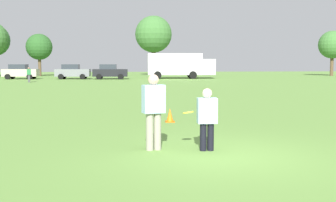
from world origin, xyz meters
name	(u,v)px	position (x,y,z in m)	size (l,w,h in m)	color
ground_plane	(223,156)	(0.00, 0.00, 0.00)	(164.27, 164.27, 0.00)	#608C3D
player_thrower	(154,108)	(-1.49, 0.77, 1.01)	(0.56, 0.41, 1.79)	gray
player_defender	(207,116)	(-0.25, 0.56, 0.81)	(0.45, 0.26, 1.47)	black
frisbee	(188,112)	(-0.64, 0.91, 0.87)	(0.27, 0.27, 0.09)	yellow
traffic_cone	(170,115)	(-0.60, 5.35, 0.23)	(0.32, 0.32, 0.48)	#D8590C
parked_car_near_left	(20,72)	(-14.98, 44.17, 0.92)	(4.28, 2.37, 1.82)	#B7AD99
parked_car_mid_left	(72,72)	(-8.58, 43.62, 0.92)	(4.28, 2.37, 1.82)	slate
parked_car_center	(110,72)	(-3.97, 42.98, 0.92)	(4.28, 2.37, 1.82)	black
box_truck	(180,65)	(4.81, 43.93, 1.75)	(8.60, 3.27, 3.18)	white
bystander_sideline_watcher	(29,74)	(-11.99, 35.33, 0.88)	(0.46, 0.49, 1.56)	#4C4C51
tree_far_east_pine	(39,47)	(-14.80, 55.27, 4.33)	(3.88, 3.88, 6.30)	brown
tree_far_west_pine	(154,34)	(2.36, 56.31, 6.37)	(5.70, 5.70, 9.26)	brown
tree_horizon_center	(332,45)	(29.31, 51.98, 4.71)	(4.21, 4.21, 6.85)	brown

